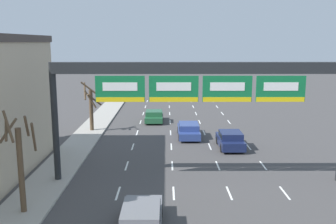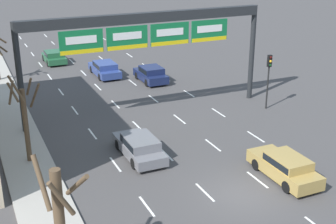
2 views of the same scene
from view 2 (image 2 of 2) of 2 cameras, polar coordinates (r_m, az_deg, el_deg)
ground_plane at (r=25.09m, az=8.99°, el=-9.92°), size 220.00×220.00×0.00m
lane_dashes at (r=35.96m, az=-2.68°, el=0.07°), size 10.02×67.00×0.01m
sign_gantry at (r=33.76m, az=-2.53°, el=9.89°), size 18.51×0.70×7.61m
car_blue at (r=45.42m, az=-7.72°, el=5.30°), size 1.98×4.82×1.36m
car_gold at (r=26.74m, az=14.08°, el=-6.42°), size 1.86×4.69×1.43m
car_navy at (r=43.11m, az=-2.09°, el=4.69°), size 1.96×4.17×1.45m
car_grey at (r=28.47m, az=-3.49°, el=-4.15°), size 1.94×4.78×1.34m
car_green at (r=51.09m, az=-13.70°, el=6.60°), size 1.97×4.02×1.31m
traffic_light_near_gantry at (r=36.41m, az=12.21°, el=4.95°), size 0.30×0.35×4.27m
tree_bare_closest at (r=18.18m, az=-13.01°, el=-12.58°), size 1.85×1.82×5.35m
tree_bare_second at (r=28.06m, az=-17.04°, el=-0.53°), size 1.82×1.71×5.35m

